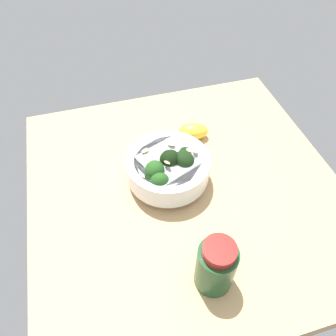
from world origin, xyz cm
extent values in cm
cube|color=tan|center=(0.00, 0.00, -2.27)|extent=(69.13, 69.13, 4.54)
cylinder|color=white|center=(3.37, -3.10, 0.85)|extent=(10.04, 10.04, 1.70)
cylinder|color=white|center=(3.37, -3.10, 4.25)|extent=(18.26, 18.26, 5.10)
cylinder|color=silver|center=(3.37, -3.10, 6.40)|extent=(14.76, 14.76, 0.80)
cylinder|color=#2F662B|center=(6.50, 1.69, 4.57)|extent=(1.80, 1.90, 1.72)
ellipsoid|color=#23511C|center=(6.50, 1.69, 6.39)|extent=(4.63, 4.81, 5.21)
cylinder|color=#589D47|center=(9.85, -4.46, 3.97)|extent=(1.39, 1.44, 1.61)
ellipsoid|color=#194216|center=(9.85, -4.46, 5.44)|extent=(4.29, 4.51, 3.56)
cylinder|color=#4A8F3C|center=(6.90, -0.85, 5.12)|extent=(2.23, 2.35, 1.96)
ellipsoid|color=#23511C|center=(6.90, -0.85, 7.10)|extent=(5.95, 5.67, 4.66)
cylinder|color=#589D47|center=(8.20, 0.61, 4.21)|extent=(1.56, 1.81, 1.76)
ellipsoid|color=black|center=(8.20, 0.61, 5.88)|extent=(4.73, 5.10, 4.24)
cylinder|color=#3C7A32|center=(-0.90, -4.25, 4.36)|extent=(1.59, 1.50, 1.55)
ellipsoid|color=black|center=(-0.90, -4.25, 6.09)|extent=(5.05, 4.61, 4.71)
cylinder|color=#4A8F3C|center=(0.36, -1.92, 5.37)|extent=(1.65, 1.64, 1.51)
ellipsoid|color=black|center=(0.36, -1.92, 7.15)|extent=(6.76, 6.19, 5.44)
cylinder|color=#4A8F3C|center=(6.30, 2.22, 4.12)|extent=(1.83, 1.69, 1.66)
ellipsoid|color=#2D6023|center=(6.30, 2.22, 5.75)|extent=(4.64, 3.57, 4.17)
cylinder|color=#589D47|center=(3.04, -2.95, 5.41)|extent=(2.01, 1.94, 1.50)
ellipsoid|color=black|center=(3.04, -2.95, 7.09)|extent=(6.22, 5.22, 5.47)
ellipsoid|color=#DBBC84|center=(1.57, -6.70, 7.37)|extent=(2.02, 1.95, 0.83)
ellipsoid|color=#DBBC84|center=(5.79, -1.58, 6.27)|extent=(2.05, 1.73, 1.08)
ellipsoid|color=#DBBC84|center=(-2.74, -3.17, 7.70)|extent=(1.20, 1.93, 0.66)
ellipsoid|color=#DBBC84|center=(7.55, -6.57, 7.28)|extent=(2.06, 1.62, 0.60)
ellipsoid|color=#DBBC84|center=(-1.49, -2.94, 8.38)|extent=(2.01, 1.95, 0.37)
ellipsoid|color=#DBBC84|center=(4.17, -1.02, 8.32)|extent=(1.57, 1.97, 1.09)
ellipsoid|color=yellow|center=(-6.53, -14.73, 2.11)|extent=(8.30, 5.97, 4.21)
cylinder|color=#194723|center=(1.99, 21.77, 5.11)|extent=(6.89, 6.89, 10.22)
cylinder|color=maroon|center=(1.99, 21.77, 11.11)|extent=(5.62, 5.62, 1.77)
camera|label=1|loc=(16.46, 42.94, 59.18)|focal=35.45mm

